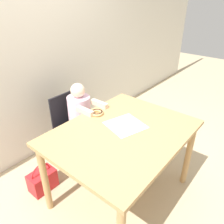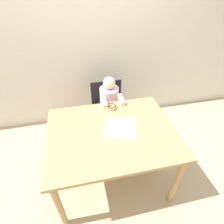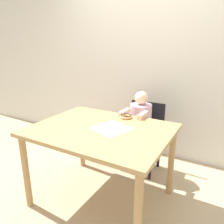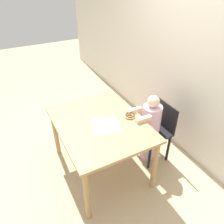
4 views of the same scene
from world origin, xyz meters
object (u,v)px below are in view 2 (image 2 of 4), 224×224
handbag (71,137)px  child_figure (110,111)px  chair (108,109)px  donut (111,107)px

handbag → child_figure: bearing=0.1°
chair → handbag: 0.68m
donut → handbag: size_ratio=0.40×
chair → donut: (-0.04, -0.41, 0.33)m
chair → donut: 0.53m
chair → child_figure: child_figure is taller
chair → child_figure: size_ratio=0.83×
chair → donut: bearing=-95.8°
child_figure → chair: bearing=90.0°
handbag → donut: bearing=-29.1°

